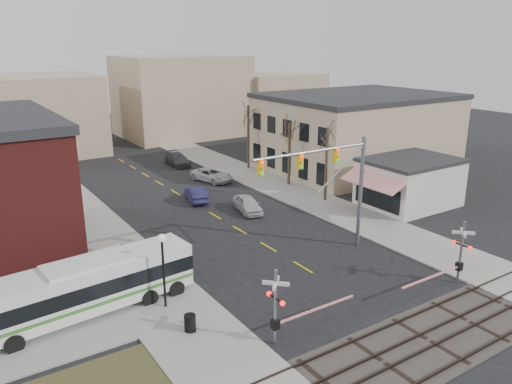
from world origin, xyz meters
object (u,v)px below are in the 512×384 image
car_a (248,204)px  car_c (212,175)px  car_d (178,159)px  street_lamp (163,255)px  rr_crossing_west (283,306)px  pedestrian_near (158,273)px  transit_bus (90,285)px  rr_crossing_east (456,255)px  trash_bin (190,323)px  car_b (196,194)px  pedestrian_far (123,255)px  traffic_signal_mast (334,175)px

car_a → car_c: (2.11, 10.40, -0.02)m
car_c → car_d: size_ratio=1.00×
street_lamp → car_a: street_lamp is taller
rr_crossing_west → pedestrian_near: size_ratio=2.90×
transit_bus → rr_crossing_east: 21.23m
transit_bus → car_a: (16.05, 9.49, -0.97)m
car_a → car_d: size_ratio=0.85×
rr_crossing_west → rr_crossing_east: same height
trash_bin → car_b: size_ratio=0.22×
rr_crossing_west → car_b: rr_crossing_west is taller
transit_bus → rr_crossing_west: rr_crossing_west is taller
car_c → car_d: (-0.03, 8.50, 0.03)m
car_a → pedestrian_far: (-12.74, -4.92, 0.19)m
transit_bus → rr_crossing_east: bearing=-24.2°
transit_bus → car_d: bearing=57.5°
rr_crossing_east → traffic_signal_mast: bearing=112.2°
transit_bus → car_d: 33.70m
street_lamp → rr_crossing_east: bearing=-23.9°
street_lamp → pedestrian_far: size_ratio=2.81×
rr_crossing_east → pedestrian_near: rr_crossing_east is taller
rr_crossing_west → car_b: (6.57, 22.52, -1.29)m
rr_crossing_east → car_a: bearing=100.3°
rr_crossing_west → car_a: (8.94, 17.32, -1.27)m
car_a → pedestrian_near: bearing=-130.6°
rr_crossing_west → car_c: 29.87m
car_b → transit_bus: bearing=60.9°
car_a → car_d: 19.02m
street_lamp → car_a: bearing=41.8°
transit_bus → rr_crossing_west: bearing=-47.8°
traffic_signal_mast → car_a: bearing=91.0°
rr_crossing_east → car_d: 37.14m
rr_crossing_east → car_a: (-3.32, 18.20, -1.27)m
rr_crossing_west → rr_crossing_east: bearing=-4.1°
traffic_signal_mast → rr_crossing_west: (-9.13, -6.79, -3.73)m
transit_bus → street_lamp: size_ratio=2.70×
street_lamp → car_d: size_ratio=0.89×
traffic_signal_mast → pedestrian_far: 14.89m
car_c → pedestrian_far: bearing=-149.5°
car_b → pedestrian_far: size_ratio=2.68×
car_c → traffic_signal_mast: bearing=-110.6°
car_a → car_b: car_a is taller
traffic_signal_mast → rr_crossing_east: size_ratio=1.65×
trash_bin → car_c: (14.52, 24.54, 0.11)m
street_lamp → trash_bin: bearing=-88.6°
rr_crossing_east → car_b: rr_crossing_east is taller
traffic_signal_mast → rr_crossing_west: bearing=-143.4°
transit_bus → pedestrian_far: transit_bus is taller
car_d → transit_bus: bearing=-117.7°
car_b → car_d: car_d is taller
transit_bus → car_b: (13.67, 14.69, -1.00)m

